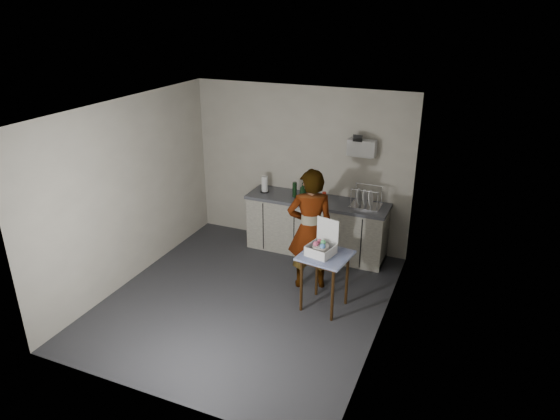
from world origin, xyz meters
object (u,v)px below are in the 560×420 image
at_px(standing_man, 310,229).
at_px(dark_bottle, 295,190).
at_px(side_table, 325,262).
at_px(paper_towel, 265,185).
at_px(dish_rack, 365,202).
at_px(soda_can, 324,196).
at_px(bakery_box, 321,247).
at_px(kitchen_counter, 316,228).
at_px(soap_bottle, 303,191).

distance_m(standing_man, dark_bottle, 1.18).
xyz_separation_m(side_table, paper_towel, (-1.51, 1.46, 0.35)).
height_order(dark_bottle, dish_rack, dish_rack).
bearing_deg(soda_can, bakery_box, -72.88).
bearing_deg(standing_man, dark_bottle, -81.66).
height_order(standing_man, dish_rack, standing_man).
height_order(kitchen_counter, soda_can, soda_can).
distance_m(soap_bottle, soda_can, 0.34).
bearing_deg(soap_bottle, dish_rack, 6.10).
bearing_deg(kitchen_counter, soda_can, 30.24).
height_order(standing_man, soap_bottle, standing_man).
bearing_deg(bakery_box, kitchen_counter, 123.76).
distance_m(kitchen_counter, dish_rack, 0.94).
bearing_deg(dark_bottle, side_table, -55.57).
relative_size(side_table, paper_towel, 3.01).
bearing_deg(standing_man, soap_bottle, -87.44).
xyz_separation_m(dark_bottle, paper_towel, (-0.52, 0.02, 0.00)).
height_order(kitchen_counter, paper_towel, paper_towel).
relative_size(standing_man, soap_bottle, 6.25).
relative_size(soda_can, paper_towel, 0.45).
distance_m(dark_bottle, dish_rack, 1.13).
relative_size(standing_man, bakery_box, 3.96).
height_order(side_table, soda_can, soda_can).
distance_m(paper_towel, bakery_box, 2.07).
xyz_separation_m(side_table, standing_man, (-0.37, 0.45, 0.19)).
bearing_deg(soda_can, side_table, -70.94).
relative_size(side_table, dish_rack, 1.76).
distance_m(side_table, dish_rack, 1.52).
bearing_deg(standing_man, side_table, 105.47).
xyz_separation_m(kitchen_counter, side_table, (0.62, -1.46, 0.25)).
bearing_deg(soap_bottle, paper_towel, 173.11).
bearing_deg(soap_bottle, bakery_box, -60.83).
bearing_deg(kitchen_counter, dish_rack, 1.13).
xyz_separation_m(standing_man, soda_can, (-0.15, 1.06, 0.10)).
height_order(side_table, dark_bottle, dark_bottle).
relative_size(dark_bottle, paper_towel, 0.92).
distance_m(standing_man, soda_can, 1.08).
relative_size(standing_man, dish_rack, 3.92).
xyz_separation_m(side_table, bakery_box, (-0.06, 0.00, 0.20)).
height_order(kitchen_counter, dish_rack, dish_rack).
height_order(side_table, standing_man, standing_man).
xyz_separation_m(standing_man, bakery_box, (0.31, -0.45, 0.01)).
xyz_separation_m(kitchen_counter, standing_man, (0.25, -1.01, 0.45)).
xyz_separation_m(standing_man, dark_bottle, (-0.62, 0.99, 0.16)).
xyz_separation_m(standing_man, soap_bottle, (-0.45, 0.92, 0.18)).
bearing_deg(dish_rack, side_table, -95.34).
height_order(kitchen_counter, soap_bottle, soap_bottle).
height_order(soap_bottle, dark_bottle, soap_bottle).
bearing_deg(bakery_box, paper_towel, 147.73).
relative_size(standing_man, soda_can, 14.86).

